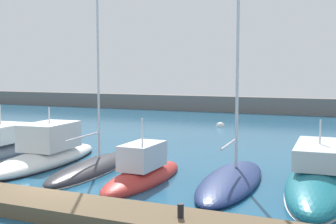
{
  "coord_description": "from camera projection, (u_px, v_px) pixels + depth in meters",
  "views": [
    {
      "loc": [
        11.08,
        -14.33,
        5.06
      ],
      "look_at": [
        2.72,
        4.54,
        3.17
      ],
      "focal_mm": 47.37,
      "sensor_mm": 36.0,
      "label": 1
    }
  ],
  "objects": [
    {
      "name": "motorboat_red_fifth",
      "position": [
        143.0,
        172.0,
        20.49
      ],
      "size": [
        2.06,
        6.95,
        3.31
      ],
      "rotation": [
        0.0,
        0.0,
        1.58
      ],
      "color": "#B72D28",
      "rests_on": "ground_plane"
    },
    {
      "name": "dock_pier",
      "position": [
        29.0,
        203.0,
        16.24
      ],
      "size": [
        30.92,
        2.17,
        0.52
      ],
      "primitive_type": "cube",
      "color": "brown",
      "rests_on": "ground_plane"
    },
    {
      "name": "mooring_buoy_white",
      "position": [
        220.0,
        127.0,
        40.78
      ],
      "size": [
        0.81,
        0.81,
        0.81
      ],
      "primitive_type": "sphere",
      "color": "white",
      "rests_on": "ground_plane"
    },
    {
      "name": "dock_bollard",
      "position": [
        181.0,
        211.0,
        13.78
      ],
      "size": [
        0.2,
        0.2,
        0.44
      ],
      "primitive_type": "cylinder",
      "color": "black",
      "rests_on": "dock_pier"
    },
    {
      "name": "sailboat_navy_sixth",
      "position": [
        231.0,
        178.0,
        19.94
      ],
      "size": [
        2.96,
        8.62,
        14.63
      ],
      "rotation": [
        0.0,
        0.0,
        1.64
      ],
      "color": "navy",
      "rests_on": "ground_plane"
    },
    {
      "name": "breakwater_seawall",
      "position": [
        264.0,
        105.0,
        54.11
      ],
      "size": [
        108.0,
        2.24,
        1.95
      ],
      "primitive_type": "cube",
      "color": "slate",
      "rests_on": "ground_plane"
    },
    {
      "name": "ground_plane",
      "position": [
        62.0,
        196.0,
        17.98
      ],
      "size": [
        120.0,
        120.0,
        0.0
      ],
      "primitive_type": "plane",
      "color": "#1E567A"
    },
    {
      "name": "motorboat_white_third",
      "position": [
        47.0,
        153.0,
        24.41
      ],
      "size": [
        3.32,
        9.56,
        3.4
      ],
      "rotation": [
        0.0,
        0.0,
        1.65
      ],
      "color": "white",
      "rests_on": "ground_plane"
    },
    {
      "name": "motorboat_teal_seventh",
      "position": [
        318.0,
        178.0,
        19.35
      ],
      "size": [
        3.21,
        10.44,
        3.34
      ],
      "rotation": [
        0.0,
        0.0,
        1.62
      ],
      "color": "#19707F",
      "rests_on": "ground_plane"
    },
    {
      "name": "sailboat_charcoal_fourth",
      "position": [
        93.0,
        166.0,
        22.54
      ],
      "size": [
        2.62,
        8.32,
        16.59
      ],
      "rotation": [
        0.0,
        0.0,
        1.65
      ],
      "color": "#2D2D33",
      "rests_on": "ground_plane"
    }
  ]
}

